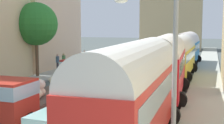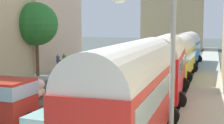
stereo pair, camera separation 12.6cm
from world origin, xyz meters
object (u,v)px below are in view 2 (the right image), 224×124
Objects in this scene: cargo_truck_1 at (87,71)px; car_4 at (136,78)px; cargo_truck_0 at (22,98)px; car_1 at (145,53)px; parked_bus_1 at (164,63)px; pedestrian_3 at (64,61)px; parked_bus_2 at (178,54)px; streetlamp_near at (162,67)px; parked_bus_3 at (186,47)px; car_0 at (133,59)px; car_5 at (172,54)px; pedestrian_2 at (58,62)px; car_2 at (151,49)px; parked_bus_0 at (132,89)px; pedestrian_0 at (85,57)px.

cargo_truck_1 reaches higher than car_4.
car_1 is (-0.11, 30.82, -0.43)m from cargo_truck_0.
pedestrian_3 is (-11.95, 9.36, -1.29)m from parked_bus_1.
parked_bus_2 is 5.07× the size of pedestrian_3.
streetlamp_near is (1.58, -11.33, 1.29)m from parked_bus_1.
parked_bus_3 is 2.56× the size of car_1.
streetlamp_near is (7.45, -26.30, 2.81)m from car_0.
car_1 is 0.83× the size of car_5.
car_0 is 9.26m from pedestrian_2.
streetlamp_near is (13.54, -20.69, 2.58)m from pedestrian_3.
car_5 is 2.38× the size of pedestrian_3.
car_5 is at bearing 113.14° from parked_bus_3.
pedestrian_3 reaches higher than car_2.
car_1 is (-6.15, 32.21, -1.55)m from parked_bus_0.
parked_bus_0 is at bearing -80.58° from car_2.
car_0 is 0.71× the size of streetlamp_near.
parked_bus_0 is 39.84m from car_2.
parked_bus_1 is 16.15m from car_0.
parked_bus_3 is 4.91× the size of pedestrian_2.
cargo_truck_1 is (-6.65, 2.73, -1.17)m from parked_bus_1.
parked_bus_3 is (-0.00, 9.00, 0.03)m from parked_bus_2.
car_0 is (0.78, 12.24, -0.36)m from cargo_truck_1.
car_5 is at bearing 83.35° from cargo_truck_0.
parked_bus_3 reaches higher than pedestrian_2.
parked_bus_3 is at bearing 90.00° from parked_bus_1.
parked_bus_2 is 12.09m from pedestrian_2.
parked_bus_0 is at bearing -12.95° from cargo_truck_0.
car_5 is (-2.40, 32.63, -1.66)m from parked_bus_0.
parked_bus_2 is at bearing 90.00° from parked_bus_0.
parked_bus_0 is at bearing -63.58° from pedestrian_0.
cargo_truck_0 reaches higher than pedestrian_0.
car_2 is 2.36× the size of pedestrian_3.
parked_bus_1 is 1.90× the size of car_2.
pedestrian_2 reaches higher than car_1.
car_4 is at bearing 106.48° from streetlamp_near.
streetlamp_near is at bearing -86.91° from parked_bus_3.
parked_bus_1 is 4.00m from car_4.
car_0 is at bearing -88.00° from car_1.
parked_bus_2 is at bearing -72.97° from car_2.
cargo_truck_0 is at bearing -70.80° from pedestrian_3.
pedestrian_2 is (-12.01, -9.96, -1.06)m from parked_bus_3.
car_5 is at bearing 44.95° from pedestrian_0.
car_1 is 0.84× the size of car_2.
car_2 is (-0.47, 37.88, -0.46)m from cargo_truck_0.
parked_bus_0 reaches higher than cargo_truck_0.
cargo_truck_1 is at bearing 157.69° from parked_bus_1.
streetlamp_near is (8.23, -14.06, 2.46)m from cargo_truck_1.
parked_bus_3 is 2.12× the size of car_5.
pedestrian_3 reaches higher than car_0.
parked_bus_1 is at bearing -38.07° from pedestrian_3.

